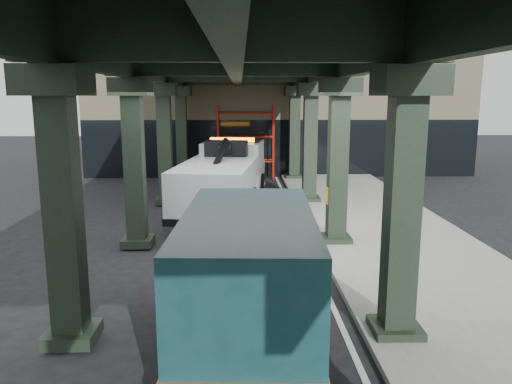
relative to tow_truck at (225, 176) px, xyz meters
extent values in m
plane|color=black|center=(0.90, -6.81, -1.41)|extent=(90.00, 90.00, 0.00)
cube|color=gray|center=(5.40, -4.81, -1.33)|extent=(5.00, 40.00, 0.15)
cube|color=silver|center=(2.60, -4.81, -1.40)|extent=(0.12, 38.00, 0.01)
cube|color=black|center=(3.50, -10.81, 1.09)|extent=(0.55, 0.55, 5.00)
cube|color=black|center=(3.50, -10.81, 3.34)|extent=(1.10, 1.10, 0.50)
cube|color=black|center=(3.50, -10.81, -1.23)|extent=(0.90, 0.90, 0.24)
cube|color=black|center=(3.50, -4.81, 1.09)|extent=(0.55, 0.55, 5.00)
cube|color=black|center=(3.50, -4.81, 3.34)|extent=(1.10, 1.10, 0.50)
cube|color=black|center=(3.50, -4.81, -1.23)|extent=(0.90, 0.90, 0.24)
cube|color=black|center=(3.50, 1.19, 1.09)|extent=(0.55, 0.55, 5.00)
cube|color=black|center=(3.50, 1.19, 3.34)|extent=(1.10, 1.10, 0.50)
cube|color=black|center=(3.50, 1.19, -1.23)|extent=(0.90, 0.90, 0.24)
cube|color=black|center=(3.50, 7.19, 1.09)|extent=(0.55, 0.55, 5.00)
cube|color=black|center=(3.50, 7.19, 3.34)|extent=(1.10, 1.10, 0.50)
cube|color=black|center=(3.50, 7.19, -1.23)|extent=(0.90, 0.90, 0.24)
cube|color=black|center=(-2.50, -10.81, 1.09)|extent=(0.55, 0.55, 5.00)
cube|color=black|center=(-2.50, -10.81, 3.34)|extent=(1.10, 1.10, 0.50)
cube|color=black|center=(-2.50, -10.81, -1.23)|extent=(0.90, 0.90, 0.24)
cube|color=black|center=(-2.50, -4.81, 1.09)|extent=(0.55, 0.55, 5.00)
cube|color=black|center=(-2.50, -4.81, 3.34)|extent=(1.10, 1.10, 0.50)
cube|color=black|center=(-2.50, -4.81, -1.23)|extent=(0.90, 0.90, 0.24)
cube|color=black|center=(-2.50, 1.19, 1.09)|extent=(0.55, 0.55, 5.00)
cube|color=black|center=(-2.50, 1.19, 3.34)|extent=(1.10, 1.10, 0.50)
cube|color=black|center=(-2.50, 1.19, -1.23)|extent=(0.90, 0.90, 0.24)
cube|color=black|center=(-2.50, 7.19, 1.09)|extent=(0.55, 0.55, 5.00)
cube|color=black|center=(-2.50, 7.19, 3.34)|extent=(1.10, 1.10, 0.50)
cube|color=black|center=(-2.50, 7.19, -1.23)|extent=(0.90, 0.90, 0.24)
cube|color=black|center=(3.50, -4.81, 4.14)|extent=(0.35, 32.00, 1.10)
cube|color=black|center=(-2.50, -4.81, 4.14)|extent=(0.35, 32.00, 1.10)
cube|color=black|center=(0.50, -4.81, 4.14)|extent=(0.35, 32.00, 1.10)
cube|color=black|center=(0.50, -4.81, 4.84)|extent=(7.40, 32.00, 0.30)
cube|color=#C6B793|center=(2.90, 13.19, 2.59)|extent=(22.00, 10.00, 8.00)
cylinder|color=#B2200E|center=(-0.60, 8.09, 0.59)|extent=(0.08, 0.08, 4.00)
cylinder|color=#B2200E|center=(-0.60, 7.29, 0.59)|extent=(0.08, 0.08, 4.00)
cylinder|color=#B2200E|center=(2.40, 8.09, 0.59)|extent=(0.08, 0.08, 4.00)
cylinder|color=#B2200E|center=(2.40, 7.29, 0.59)|extent=(0.08, 0.08, 4.00)
cylinder|color=#B2200E|center=(0.90, 8.09, -0.41)|extent=(3.00, 0.08, 0.08)
cylinder|color=#B2200E|center=(0.90, 8.09, 0.89)|extent=(3.00, 0.08, 0.08)
cylinder|color=#B2200E|center=(0.90, 8.09, 2.19)|extent=(3.00, 0.08, 0.08)
cube|color=black|center=(-0.08, -0.54, -0.68)|extent=(2.11, 7.88, 0.26)
cube|color=white|center=(0.29, 2.09, 0.21)|extent=(2.77, 2.81, 1.87)
cube|color=white|center=(0.44, 3.18, -0.31)|extent=(2.52, 1.06, 0.94)
cube|color=black|center=(0.33, 2.35, 0.73)|extent=(2.46, 1.66, 0.89)
cube|color=white|center=(-0.24, -1.72, 0.00)|extent=(3.20, 5.50, 1.46)
cube|color=orange|center=(0.26, 1.89, 1.25)|extent=(1.90, 0.55, 0.17)
cube|color=black|center=(0.05, 0.34, 1.04)|extent=(1.74, 0.85, 0.62)
cylinder|color=black|center=(-0.21, -1.52, 0.78)|extent=(0.75, 3.64, 1.40)
cube|color=black|center=(-0.61, -4.35, -1.04)|extent=(0.51, 1.49, 0.19)
cube|color=black|center=(-0.71, -5.07, -1.09)|extent=(1.69, 0.49, 0.19)
cylinder|color=black|center=(-0.80, 2.56, -0.83)|extent=(0.52, 1.18, 1.15)
cylinder|color=silver|center=(-0.80, 2.56, -0.83)|extent=(0.49, 0.68, 0.63)
cylinder|color=black|center=(1.47, 2.24, -0.83)|extent=(0.52, 1.18, 1.15)
cylinder|color=silver|center=(1.47, 2.24, -0.83)|extent=(0.49, 0.68, 0.63)
cylinder|color=black|center=(-1.27, -0.84, -0.83)|extent=(0.52, 1.18, 1.15)
cylinder|color=silver|center=(-1.27, -0.84, -0.83)|extent=(0.49, 0.68, 0.63)
cylinder|color=black|center=(0.99, -1.16, -0.83)|extent=(0.52, 1.18, 1.15)
cylinder|color=silver|center=(0.99, -1.16, -0.83)|extent=(0.49, 0.68, 0.63)
cylinder|color=black|center=(-1.46, -2.18, -0.83)|extent=(0.52, 1.18, 1.15)
cylinder|color=silver|center=(-1.46, -2.18, -0.83)|extent=(0.49, 0.68, 0.63)
cylinder|color=black|center=(0.81, -2.50, -0.83)|extent=(0.52, 1.18, 1.15)
cylinder|color=silver|center=(0.81, -2.50, -0.83)|extent=(0.49, 0.68, 0.63)
cube|color=#11383D|center=(0.87, -8.08, -0.39)|extent=(2.25, 1.28, 0.96)
cube|color=#11383D|center=(0.74, -11.02, 0.04)|extent=(2.46, 4.92, 2.09)
cube|color=olive|center=(0.76, -10.59, -0.82)|extent=(2.56, 6.10, 0.37)
cube|color=black|center=(0.85, -8.51, 0.47)|extent=(2.11, 0.55, 0.89)
cube|color=black|center=(0.76, -10.70, 0.58)|extent=(2.45, 3.96, 0.59)
cube|color=silver|center=(0.90, -7.51, -0.82)|extent=(2.15, 0.22, 0.32)
cylinder|color=black|center=(-0.20, -8.08, -0.96)|extent=(0.34, 0.91, 0.90)
cylinder|color=silver|center=(-0.20, -8.08, -0.96)|extent=(0.36, 0.51, 0.49)
cylinder|color=black|center=(1.94, -8.18, -0.96)|extent=(0.34, 0.91, 0.90)
cylinder|color=silver|center=(1.94, -8.18, -0.96)|extent=(0.36, 0.51, 0.49)
cylinder|color=black|center=(-0.40, -12.58, -0.96)|extent=(0.34, 0.91, 0.90)
cylinder|color=silver|center=(-0.40, -12.58, -0.96)|extent=(0.36, 0.51, 0.49)
cylinder|color=black|center=(1.74, -12.67, -0.96)|extent=(0.34, 0.91, 0.90)
cylinder|color=silver|center=(1.74, -12.67, -0.96)|extent=(0.36, 0.51, 0.49)
camera|label=1|loc=(0.62, -19.42, 3.09)|focal=35.00mm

